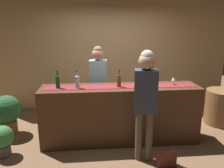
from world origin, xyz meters
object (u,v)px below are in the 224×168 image
(potted_plant_small, at_px, (2,139))
(wine_glass_mid_counter, at_px, (150,81))
(wine_glass_near_customer, at_px, (174,79))
(customer_sipping, at_px, (146,94))
(handbag, at_px, (166,159))
(wine_bottle_amber, at_px, (119,81))
(wine_bottle_green, at_px, (58,82))
(potted_plant_tall, at_px, (7,112))
(wine_bottle_clear, at_px, (77,82))
(bartender, at_px, (98,79))
(round_side_table, at_px, (221,107))

(potted_plant_small, bearing_deg, wine_glass_mid_counter, 6.14)
(wine_glass_near_customer, height_order, customer_sipping, customer_sipping)
(wine_glass_mid_counter, distance_m, handbag, 1.29)
(wine_bottle_amber, height_order, wine_glass_near_customer, wine_bottle_amber)
(customer_sipping, bearing_deg, handbag, -21.89)
(wine_bottle_amber, bearing_deg, wine_bottle_green, 179.27)
(wine_glass_mid_counter, height_order, potted_plant_small, wine_glass_mid_counter)
(wine_bottle_amber, relative_size, wine_glass_near_customer, 2.10)
(wine_bottle_green, height_order, potted_plant_tall, wine_bottle_green)
(customer_sipping, bearing_deg, wine_bottle_amber, 128.64)
(wine_bottle_clear, relative_size, wine_bottle_amber, 1.00)
(potted_plant_tall, distance_m, handbag, 3.05)
(wine_bottle_clear, height_order, wine_bottle_amber, same)
(wine_bottle_clear, height_order, handbag, wine_bottle_clear)
(potted_plant_small, bearing_deg, bartender, 30.21)
(round_side_table, xyz_separation_m, potted_plant_small, (-4.24, -0.89, -0.07))
(wine_bottle_clear, distance_m, handbag, 1.89)
(wine_bottle_clear, xyz_separation_m, potted_plant_small, (-1.22, -0.31, -0.85))
(customer_sipping, bearing_deg, round_side_table, 42.35)
(wine_bottle_clear, bearing_deg, wine_bottle_amber, 1.07)
(wine_bottle_green, bearing_deg, wine_bottle_clear, -4.63)
(wine_bottle_green, bearing_deg, wine_glass_mid_counter, -2.58)
(wine_bottle_amber, relative_size, potted_plant_tall, 0.38)
(handbag, bearing_deg, potted_plant_tall, 155.03)
(round_side_table, bearing_deg, handbag, -140.16)
(wine_bottle_amber, xyz_separation_m, handbag, (0.63, -0.83, -1.04))
(bartender, relative_size, potted_plant_small, 3.23)
(wine_glass_mid_counter, height_order, customer_sipping, customer_sipping)
(wine_glass_near_customer, bearing_deg, wine_bottle_amber, -176.42)
(round_side_table, bearing_deg, wine_glass_near_customer, -158.77)
(wine_glass_mid_counter, height_order, round_side_table, wine_glass_mid_counter)
(bartender, relative_size, customer_sipping, 0.97)
(handbag, bearing_deg, wine_bottle_amber, 127.40)
(bartender, xyz_separation_m, customer_sipping, (0.66, -1.23, 0.04))
(customer_sipping, bearing_deg, wine_glass_near_customer, 56.78)
(round_side_table, relative_size, potted_plant_tall, 0.94)
(round_side_table, bearing_deg, wine_bottle_green, -170.57)
(wine_bottle_green, relative_size, wine_glass_mid_counter, 2.10)
(wine_bottle_clear, distance_m, bartender, 0.73)
(potted_plant_small, bearing_deg, wine_glass_near_customer, 7.50)
(wine_bottle_amber, height_order, round_side_table, wine_bottle_amber)
(wine_glass_mid_counter, bearing_deg, wine_bottle_green, 177.42)
(handbag, bearing_deg, wine_bottle_green, 153.40)
(wine_glass_mid_counter, relative_size, round_side_table, 0.19)
(wine_bottle_green, distance_m, wine_bottle_amber, 1.04)
(wine_bottle_green, distance_m, potted_plant_tall, 1.35)
(wine_bottle_amber, distance_m, bartender, 0.70)
(customer_sipping, xyz_separation_m, potted_plant_tall, (-2.44, 1.08, -0.63))
(wine_bottle_amber, bearing_deg, potted_plant_tall, 167.90)
(wine_bottle_green, bearing_deg, customer_sipping, -25.01)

